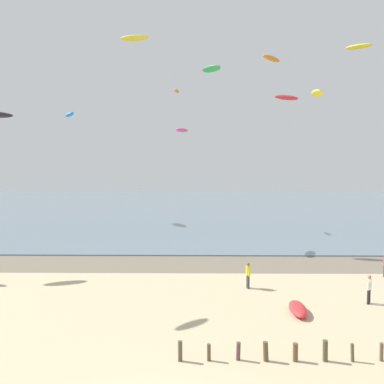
# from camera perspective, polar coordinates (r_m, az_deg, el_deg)

# --- Properties ---
(wet_sand_strip) EXTENTS (120.00, 5.57, 0.01)m
(wet_sand_strip) POSITION_cam_1_polar(r_m,az_deg,el_deg) (35.98, -1.92, -9.26)
(wet_sand_strip) COLOR #7A6D59
(wet_sand_strip) RESTS_ON ground
(sea) EXTENTS (160.00, 70.00, 0.10)m
(sea) POSITION_cam_1_polar(r_m,az_deg,el_deg) (73.19, -0.57, -2.02)
(sea) COLOR slate
(sea) RESTS_ON ground
(groyne_near) EXTENTS (14.99, 0.36, 0.96)m
(groyne_near) POSITION_cam_1_polar(r_m,az_deg,el_deg) (20.87, 18.61, -18.98)
(groyne_near) COLOR brown
(groyne_near) RESTS_ON ground
(person_nearest_camera) EXTENTS (0.37, 0.50, 1.71)m
(person_nearest_camera) POSITION_cam_1_polar(r_m,az_deg,el_deg) (28.53, 21.87, -11.48)
(person_nearest_camera) COLOR #232328
(person_nearest_camera) RESTS_ON ground
(person_mid_beach) EXTENTS (0.26, 0.57, 1.71)m
(person_mid_beach) POSITION_cam_1_polar(r_m,az_deg,el_deg) (29.71, 7.24, -10.51)
(person_mid_beach) COLOR #383842
(person_mid_beach) RESTS_ON ground
(grounded_kite) EXTENTS (1.03, 2.58, 0.51)m
(grounded_kite) POSITION_cam_1_polar(r_m,az_deg,el_deg) (25.94, 13.49, -14.44)
(grounded_kite) COLOR red
(grounded_kite) RESTS_ON ground
(kite_aloft_0) EXTENTS (1.60, 2.54, 0.40)m
(kite_aloft_0) POSITION_cam_1_polar(r_m,az_deg,el_deg) (41.62, -1.32, 7.99)
(kite_aloft_0) COLOR #E54C99
(kite_aloft_1) EXTENTS (3.17, 3.62, 0.97)m
(kite_aloft_1) POSITION_cam_1_polar(r_m,az_deg,el_deg) (52.48, 10.19, 16.62)
(kite_aloft_1) COLOR orange
(kite_aloft_4) EXTENTS (2.88, 1.52, 0.62)m
(kite_aloft_4) POSITION_cam_1_polar(r_m,az_deg,el_deg) (44.09, -7.46, 19.11)
(kite_aloft_4) COLOR yellow
(kite_aloft_6) EXTENTS (0.88, 2.12, 0.56)m
(kite_aloft_6) POSITION_cam_1_polar(r_m,az_deg,el_deg) (30.51, 15.83, 12.17)
(kite_aloft_6) COLOR yellow
(kite_aloft_7) EXTENTS (3.18, 2.37, 0.81)m
(kite_aloft_7) POSITION_cam_1_polar(r_m,az_deg,el_deg) (47.57, 12.10, 11.84)
(kite_aloft_7) COLOR red
(kite_aloft_9) EXTENTS (2.43, 3.63, 0.90)m
(kite_aloft_9) POSITION_cam_1_polar(r_m,az_deg,el_deg) (60.59, -15.52, 9.62)
(kite_aloft_9) COLOR #2384D1
(kite_aloft_10) EXTENTS (0.77, 2.02, 0.57)m
(kite_aloft_10) POSITION_cam_1_polar(r_m,az_deg,el_deg) (53.47, -2.02, 12.91)
(kite_aloft_10) COLOR orange
(kite_aloft_11) EXTENTS (2.01, 2.37, 0.66)m
(kite_aloft_11) POSITION_cam_1_polar(r_m,az_deg,el_deg) (37.06, 2.50, 15.61)
(kite_aloft_11) COLOR green
(kite_aloft_12) EXTENTS (2.97, 2.60, 0.55)m
(kite_aloft_12) POSITION_cam_1_polar(r_m,az_deg,el_deg) (55.00, 20.71, 17.15)
(kite_aloft_12) COLOR yellow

